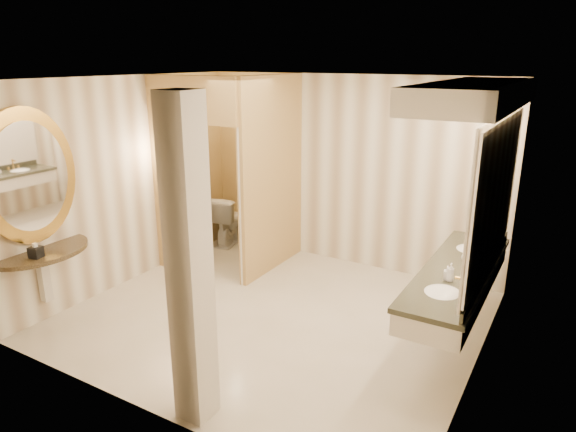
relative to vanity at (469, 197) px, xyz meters
The scene contains 16 objects.
floor 2.59m from the vanity, 168.57° to the right, with size 4.50×4.50×0.00m, color beige.
ceiling 2.29m from the vanity, 168.57° to the right, with size 4.50×4.50×0.00m, color white.
wall_back 2.56m from the vanity, 141.05° to the left, with size 4.50×0.02×2.70m, color white.
wall_front 3.12m from the vanity, 129.51° to the right, with size 4.50×0.02×2.70m, color white.
wall_left 4.26m from the vanity, behind, with size 0.02×4.00×2.70m, color white.
wall_right 0.56m from the vanity, 55.91° to the right, with size 0.02×4.00×2.70m, color white.
toilet_closet 3.16m from the vanity, 169.53° to the left, with size 1.50×1.55×2.70m.
wall_sconce 3.91m from the vanity, behind, with size 0.14×0.14×0.42m.
vanity is the anchor object (origin of this frame).
console_shelf 4.57m from the vanity, 156.76° to the right, with size 1.14×1.14×2.02m.
pillar 2.75m from the vanity, 126.52° to the right, with size 0.27×0.27×2.70m, color beige.
tissue_box 4.49m from the vanity, 153.71° to the right, with size 0.12×0.12×0.12m, color black.
toilet 4.33m from the vanity, 161.04° to the left, with size 0.45×0.78×0.80m, color white.
soap_bottle_a 0.77m from the vanity, 100.25° to the right, with size 0.06×0.06×0.14m, color beige.
soap_bottle_b 0.73m from the vanity, 91.29° to the left, with size 0.10×0.10×0.12m, color silver.
soap_bottle_c 0.75m from the vanity, 94.42° to the right, with size 0.07×0.07×0.18m, color #C6B28C.
Camera 1 is at (2.88, -4.60, 2.91)m, focal length 32.00 mm.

